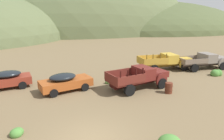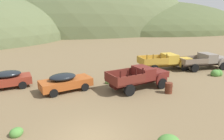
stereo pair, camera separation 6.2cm
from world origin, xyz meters
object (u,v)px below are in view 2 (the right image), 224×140
at_px(car_rust_red, 3,80).
at_px(truck_faded_yellow, 168,61).
at_px(truck_primer_gray, 206,61).
at_px(truck_oxblood, 142,77).
at_px(oil_drum_by_truck, 169,88).
at_px(car_oxide_orange, 67,81).

distance_m(car_rust_red, truck_faded_yellow, 17.70).
bearing_deg(truck_faded_yellow, truck_primer_gray, -9.65).
distance_m(truck_oxblood, oil_drum_by_truck, 2.53).
relative_size(truck_oxblood, truck_primer_gray, 0.88).
bearing_deg(car_oxide_orange, truck_faded_yellow, 2.03).
height_order(car_oxide_orange, truck_faded_yellow, truck_faded_yellow).
distance_m(truck_faded_yellow, oil_drum_by_truck, 8.05).
bearing_deg(oil_drum_by_truck, truck_primer_gray, 27.49).
relative_size(car_rust_red, truck_primer_gray, 0.71).
bearing_deg(truck_faded_yellow, truck_oxblood, -137.13).
relative_size(truck_oxblood, oil_drum_by_truck, 6.47).
distance_m(car_rust_red, truck_oxblood, 12.34).
bearing_deg(car_oxide_orange, oil_drum_by_truck, -36.18).
height_order(car_oxide_orange, oil_drum_by_truck, car_oxide_orange).
relative_size(car_oxide_orange, truck_primer_gray, 0.73).
bearing_deg(car_rust_red, truck_primer_gray, 170.50).
distance_m(car_oxide_orange, truck_faded_yellow, 12.78).
bearing_deg(truck_faded_yellow, oil_drum_by_truck, -119.25).
distance_m(car_rust_red, car_oxide_orange, 5.80).
bearing_deg(car_rust_red, oil_drum_by_truck, 147.61).
relative_size(truck_oxblood, truck_faded_yellow, 0.89).
height_order(car_oxide_orange, truck_oxblood, truck_oxblood).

